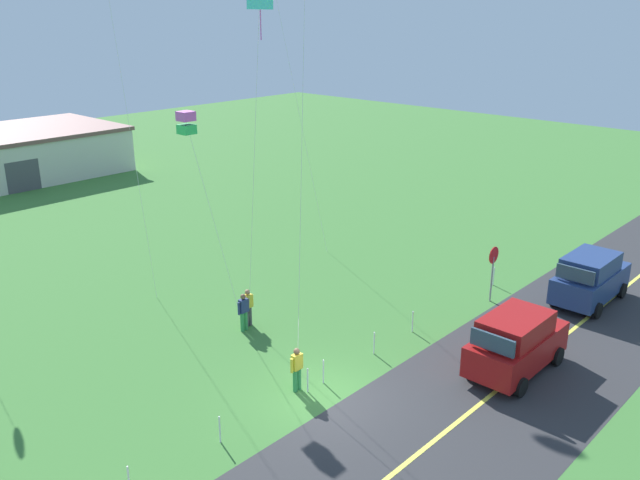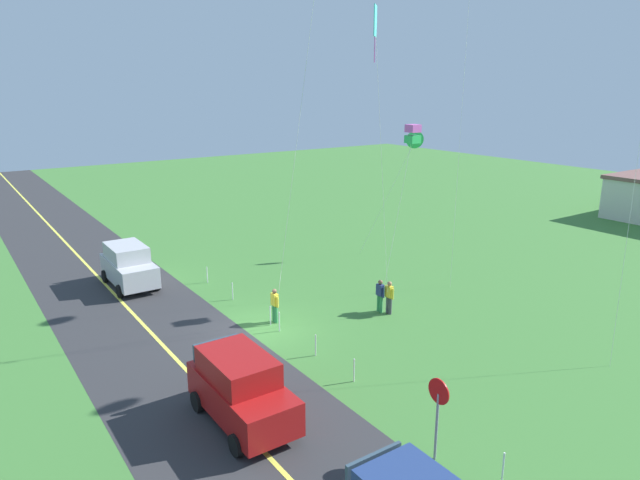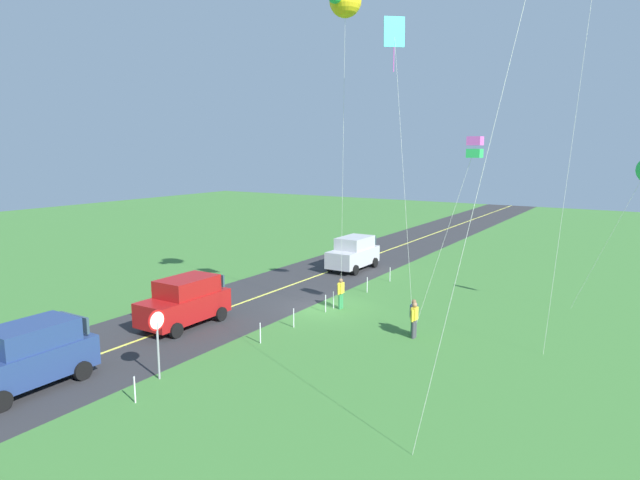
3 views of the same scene
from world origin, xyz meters
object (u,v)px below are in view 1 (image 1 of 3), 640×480
at_px(person_adult_companion, 297,368).
at_px(kite_red_low, 186,123).
at_px(kite_yellow_high, 260,0).
at_px(car_suv_foreground, 516,342).
at_px(person_adult_near, 244,311).
at_px(car_parked_east_near, 590,278).
at_px(stop_sign, 493,263).
at_px(person_child_watcher, 248,306).

height_order(person_adult_companion, kite_red_low, kite_red_low).
distance_m(person_adult_companion, kite_yellow_high, 12.50).
relative_size(car_suv_foreground, person_adult_companion, 2.75).
relative_size(person_adult_near, person_adult_companion, 1.00).
distance_m(car_parked_east_near, person_adult_companion, 14.59).
bearing_deg(kite_red_low, person_adult_companion, -99.74).
height_order(car_suv_foreground, stop_sign, stop_sign).
height_order(person_child_watcher, kite_yellow_high, kite_yellow_high).
xyz_separation_m(person_adult_near, kite_yellow_high, (0.40, -1.01, 11.74)).
xyz_separation_m(person_child_watcher, kite_red_low, (-0.98, 2.01, 7.33)).
bearing_deg(car_suv_foreground, person_adult_companion, 142.06).
bearing_deg(person_adult_near, person_child_watcher, 103.83).
bearing_deg(person_adult_companion, kite_yellow_high, -144.09).
bearing_deg(stop_sign, person_child_watcher, 145.74).
bearing_deg(stop_sign, person_adult_near, 147.85).
relative_size(person_adult_companion, person_child_watcher, 1.00).
height_order(person_adult_companion, kite_yellow_high, kite_yellow_high).
bearing_deg(car_suv_foreground, stop_sign, 36.94).
xyz_separation_m(person_adult_near, person_child_watcher, (0.41, 0.21, 0.00)).
height_order(person_adult_companion, person_child_watcher, same).
relative_size(stop_sign, kite_yellow_high, 0.19).
bearing_deg(kite_yellow_high, stop_sign, -28.54).
relative_size(car_parked_east_near, stop_sign, 1.72).
distance_m(car_suv_foreground, car_parked_east_near, 7.76).
bearing_deg(stop_sign, car_parked_east_near, -48.49).
distance_m(person_adult_near, person_adult_companion, 5.04).
bearing_deg(car_suv_foreground, kite_yellow_high, 115.22).
relative_size(person_adult_near, kite_yellow_high, 0.12).
bearing_deg(kite_yellow_high, person_child_watcher, 89.54).
relative_size(stop_sign, person_child_watcher, 1.60).
relative_size(car_parked_east_near, kite_yellow_high, 0.33).
bearing_deg(person_child_watcher, kite_red_low, 114.26).
height_order(stop_sign, kite_red_low, kite_red_low).
bearing_deg(kite_yellow_high, kite_red_low, 106.79).
xyz_separation_m(car_suv_foreground, person_adult_companion, (-6.18, 4.82, -0.29)).
relative_size(kite_red_low, kite_yellow_high, 0.64).
bearing_deg(car_parked_east_near, stop_sign, 131.51).
bearing_deg(person_adult_near, person_adult_companion, -33.28).
relative_size(car_suv_foreground, car_parked_east_near, 1.00).
relative_size(stop_sign, person_adult_companion, 1.60).
distance_m(car_parked_east_near, kite_yellow_high, 18.29).
relative_size(person_child_watcher, kite_red_low, 0.18).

